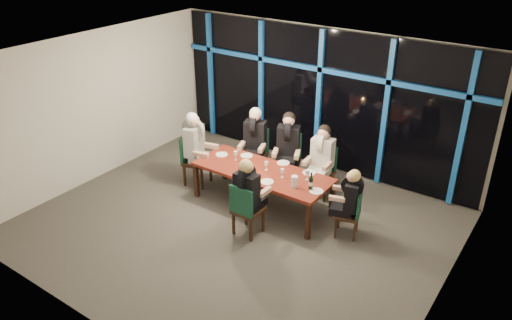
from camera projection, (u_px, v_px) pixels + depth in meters
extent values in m
plane|color=#4E4B45|center=(237.00, 225.00, 8.91)|extent=(7.00, 7.00, 0.00)
cube|color=beige|center=(321.00, 99.00, 10.44)|extent=(7.00, 0.04, 3.00)
cube|color=beige|center=(86.00, 236.00, 6.04)|extent=(7.00, 0.04, 3.00)
cube|color=beige|center=(96.00, 106.00, 10.03)|extent=(0.04, 6.00, 3.00)
cube|color=beige|center=(451.00, 215.00, 6.45)|extent=(0.04, 6.00, 3.00)
cube|color=white|center=(233.00, 60.00, 7.56)|extent=(7.00, 6.00, 0.04)
cube|color=black|center=(320.00, 100.00, 10.39)|extent=(6.86, 0.04, 2.94)
cube|color=#144D9C|center=(211.00, 76.00, 11.84)|extent=(0.10, 0.10, 2.94)
cube|color=#144D9C|center=(261.00, 88.00, 11.10)|extent=(0.10, 0.10, 2.94)
cube|color=#144D9C|center=(319.00, 100.00, 10.36)|extent=(0.10, 0.10, 2.94)
cube|color=#144D9C|center=(385.00, 115.00, 9.62)|extent=(0.10, 0.10, 2.94)
cube|color=#144D9C|center=(463.00, 132.00, 8.88)|extent=(0.10, 0.10, 2.94)
cube|color=#144D9C|center=(321.00, 69.00, 10.06)|extent=(6.86, 0.10, 0.10)
cube|color=#FF2D14|center=(379.00, 75.00, 9.77)|extent=(0.60, 0.05, 0.35)
cube|color=maroon|center=(262.00, 172.00, 9.17)|extent=(2.60, 1.00, 0.06)
cube|color=black|center=(196.00, 181.00, 9.65)|extent=(0.08, 0.08, 0.69)
cube|color=black|center=(308.00, 222.00, 8.38)|extent=(0.08, 0.08, 0.69)
cube|color=black|center=(224.00, 164.00, 10.30)|extent=(0.08, 0.08, 0.69)
cube|color=black|center=(332.00, 199.00, 9.03)|extent=(0.08, 0.08, 0.69)
cube|color=#321B10|center=(255.00, 156.00, 10.31)|extent=(0.61, 0.61, 0.06)
cube|color=#174B34|center=(258.00, 139.00, 10.36)|extent=(0.47, 0.20, 0.54)
cube|color=#321B10|center=(243.00, 170.00, 10.30)|extent=(0.05, 0.05, 0.45)
cube|color=#321B10|center=(261.00, 173.00, 10.21)|extent=(0.05, 0.05, 0.45)
cube|color=#321B10|center=(249.00, 162.00, 10.63)|extent=(0.05, 0.05, 0.45)
cube|color=#321B10|center=(266.00, 164.00, 10.54)|extent=(0.05, 0.05, 0.45)
cube|color=#321B10|center=(287.00, 163.00, 10.03)|extent=(0.64, 0.64, 0.07)
cube|color=#174B34|center=(289.00, 145.00, 10.09)|extent=(0.47, 0.24, 0.54)
cube|color=#321B10|center=(276.00, 177.00, 10.01)|extent=(0.06, 0.06, 0.46)
cube|color=#321B10|center=(295.00, 179.00, 9.94)|extent=(0.06, 0.06, 0.46)
cube|color=#321B10|center=(279.00, 169.00, 10.35)|extent=(0.06, 0.06, 0.46)
cube|color=#321B10|center=(298.00, 170.00, 10.28)|extent=(0.06, 0.06, 0.46)
cube|color=#321B10|center=(320.00, 174.00, 9.64)|extent=(0.51, 0.51, 0.06)
cube|color=#174B34|center=(325.00, 157.00, 9.67)|extent=(0.47, 0.09, 0.52)
cube|color=#321B10|center=(307.00, 187.00, 9.68)|extent=(0.04, 0.04, 0.43)
cube|color=#321B10|center=(325.00, 192.00, 9.52)|extent=(0.04, 0.04, 0.43)
cube|color=#321B10|center=(315.00, 179.00, 9.97)|extent=(0.04, 0.04, 0.43)
cube|color=#321B10|center=(332.00, 184.00, 9.81)|extent=(0.04, 0.04, 0.43)
cube|color=#321B10|center=(197.00, 162.00, 10.05)|extent=(0.58, 0.58, 0.06)
cube|color=#174B34|center=(187.00, 147.00, 10.00)|extent=(0.16, 0.49, 0.54)
cube|color=#321B10|center=(202.00, 179.00, 9.94)|extent=(0.05, 0.05, 0.45)
cube|color=#321B10|center=(211.00, 171.00, 10.27)|extent=(0.05, 0.05, 0.45)
cube|color=#321B10|center=(185.00, 176.00, 10.08)|extent=(0.05, 0.05, 0.45)
cube|color=#321B10|center=(194.00, 168.00, 10.40)|extent=(0.05, 0.05, 0.45)
cube|color=#321B10|center=(348.00, 215.00, 8.47)|extent=(0.50, 0.50, 0.05)
cube|color=#174B34|center=(359.00, 204.00, 8.31)|extent=(0.16, 0.40, 0.44)
cube|color=#321B10|center=(339.00, 219.00, 8.75)|extent=(0.04, 0.04, 0.37)
cube|color=#321B10|center=(336.00, 229.00, 8.48)|extent=(0.04, 0.04, 0.37)
cube|color=#321B10|center=(357.00, 222.00, 8.66)|extent=(0.04, 0.04, 0.37)
cube|color=#321B10|center=(355.00, 232.00, 8.39)|extent=(0.04, 0.04, 0.37)
cube|color=#321B10|center=(248.00, 210.00, 8.49)|extent=(0.46, 0.46, 0.06)
cube|color=#174B34|center=(241.00, 202.00, 8.22)|extent=(0.46, 0.05, 0.51)
cube|color=#321B10|center=(263.00, 221.00, 8.64)|extent=(0.04, 0.04, 0.43)
cube|color=#321B10|center=(246.00, 214.00, 8.83)|extent=(0.04, 0.04, 0.43)
cube|color=#321B10|center=(251.00, 231.00, 8.37)|extent=(0.04, 0.04, 0.43)
cube|color=#321B10|center=(234.00, 224.00, 8.56)|extent=(0.04, 0.04, 0.43)
cube|color=black|center=(253.00, 154.00, 10.15)|extent=(0.51, 0.55, 0.15)
cube|color=black|center=(255.00, 135.00, 10.14)|extent=(0.49, 0.38, 0.60)
cylinder|color=black|center=(255.00, 124.00, 10.03)|extent=(0.25, 0.46, 0.45)
sphere|color=tan|center=(255.00, 116.00, 9.93)|extent=(0.23, 0.23, 0.23)
sphere|color=silver|center=(256.00, 113.00, 9.95)|extent=(0.25, 0.25, 0.25)
cube|color=tan|center=(241.00, 146.00, 10.04)|extent=(0.18, 0.33, 0.09)
cube|color=tan|center=(262.00, 148.00, 9.93)|extent=(0.18, 0.33, 0.09)
cube|color=black|center=(287.00, 161.00, 9.87)|extent=(0.54, 0.57, 0.15)
cube|color=black|center=(288.00, 141.00, 9.86)|extent=(0.50, 0.41, 0.61)
cylinder|color=black|center=(289.00, 129.00, 9.75)|extent=(0.28, 0.46, 0.46)
sphere|color=tan|center=(289.00, 121.00, 9.65)|extent=(0.23, 0.23, 0.23)
sphere|color=black|center=(289.00, 118.00, 9.67)|extent=(0.25, 0.25, 0.25)
cube|color=tan|center=(275.00, 153.00, 9.74)|extent=(0.21, 0.33, 0.09)
cube|color=tan|center=(297.00, 155.00, 9.66)|extent=(0.21, 0.33, 0.09)
cube|color=silver|center=(318.00, 172.00, 9.49)|extent=(0.41, 0.47, 0.14)
cube|color=silver|center=(323.00, 153.00, 9.47)|extent=(0.43, 0.28, 0.58)
cylinder|color=silver|center=(323.00, 142.00, 9.37)|extent=(0.14, 0.44, 0.43)
sphere|color=tan|center=(324.00, 133.00, 9.27)|extent=(0.22, 0.22, 0.22)
sphere|color=black|center=(324.00, 131.00, 9.29)|extent=(0.24, 0.24, 0.24)
cube|color=tan|center=(307.00, 161.00, 9.42)|extent=(0.11, 0.32, 0.08)
cube|color=tan|center=(327.00, 166.00, 9.24)|extent=(0.11, 0.32, 0.08)
cube|color=black|center=(203.00, 158.00, 9.96)|extent=(0.53, 0.48, 0.15)
cube|color=black|center=(194.00, 141.00, 9.86)|extent=(0.35, 0.48, 0.61)
cylinder|color=black|center=(193.00, 130.00, 9.75)|extent=(0.47, 0.20, 0.45)
sphere|color=tan|center=(194.00, 121.00, 9.66)|extent=(0.23, 0.23, 0.23)
sphere|color=silver|center=(192.00, 119.00, 9.66)|extent=(0.25, 0.25, 0.25)
cube|color=tan|center=(201.00, 155.00, 9.66)|extent=(0.34, 0.15, 0.09)
cube|color=tan|center=(211.00, 146.00, 10.02)|extent=(0.34, 0.15, 0.09)
cube|color=black|center=(342.00, 209.00, 8.46)|extent=(0.45, 0.41, 0.12)
cube|color=black|center=(352.00, 196.00, 8.29)|extent=(0.31, 0.40, 0.50)
cylinder|color=black|center=(353.00, 185.00, 8.20)|extent=(0.38, 0.19, 0.37)
sphere|color=tan|center=(352.00, 177.00, 8.14)|extent=(0.19, 0.19, 0.19)
sphere|color=tan|center=(355.00, 176.00, 8.11)|extent=(0.20, 0.20, 0.20)
cube|color=tan|center=(341.00, 188.00, 8.50)|extent=(0.28, 0.14, 0.07)
cube|color=tan|center=(337.00, 199.00, 8.20)|extent=(0.28, 0.14, 0.07)
cube|color=black|center=(252.00, 202.00, 8.54)|extent=(0.37, 0.43, 0.14)
cube|color=black|center=(247.00, 189.00, 8.27)|extent=(0.41, 0.24, 0.57)
cylinder|color=black|center=(247.00, 177.00, 8.17)|extent=(0.10, 0.43, 0.43)
sphere|color=tan|center=(247.00, 167.00, 8.10)|extent=(0.21, 0.21, 0.21)
sphere|color=tan|center=(246.00, 166.00, 8.06)|extent=(0.23, 0.23, 0.23)
cube|color=tan|center=(265.00, 192.00, 8.39)|extent=(0.08, 0.30, 0.08)
cube|color=tan|center=(246.00, 185.00, 8.60)|extent=(0.08, 0.30, 0.08)
cylinder|color=white|center=(247.00, 156.00, 9.70)|extent=(0.24, 0.24, 0.01)
cylinder|color=white|center=(283.00, 163.00, 9.42)|extent=(0.24, 0.24, 0.01)
cylinder|color=white|center=(309.00, 173.00, 9.07)|extent=(0.24, 0.24, 0.01)
cylinder|color=white|center=(222.00, 155.00, 9.74)|extent=(0.24, 0.24, 0.01)
cylinder|color=white|center=(316.00, 191.00, 8.47)|extent=(0.24, 0.24, 0.01)
cylinder|color=white|center=(267.00, 182.00, 8.77)|extent=(0.24, 0.24, 0.01)
cylinder|color=black|center=(311.00, 183.00, 8.48)|extent=(0.07, 0.07, 0.24)
cylinder|color=black|center=(311.00, 175.00, 8.41)|extent=(0.03, 0.03, 0.09)
cylinder|color=silver|center=(311.00, 183.00, 8.48)|extent=(0.08, 0.08, 0.07)
cylinder|color=white|center=(294.00, 182.00, 8.57)|extent=(0.12, 0.12, 0.21)
cylinder|color=white|center=(298.00, 182.00, 8.53)|extent=(0.02, 0.02, 0.15)
cylinder|color=#FC9F4B|center=(252.00, 176.00, 8.95)|extent=(0.05, 0.05, 0.03)
cylinder|color=silver|center=(245.00, 169.00, 9.20)|extent=(0.06, 0.06, 0.01)
cylinder|color=silver|center=(245.00, 167.00, 9.18)|extent=(0.01, 0.01, 0.10)
cylinder|color=silver|center=(245.00, 162.00, 9.14)|extent=(0.07, 0.07, 0.07)
cylinder|color=silver|center=(266.00, 170.00, 9.18)|extent=(0.06, 0.06, 0.01)
cylinder|color=silver|center=(266.00, 167.00, 9.16)|extent=(0.01, 0.01, 0.10)
cylinder|color=silver|center=(266.00, 163.00, 9.12)|extent=(0.07, 0.07, 0.07)
cylinder|color=white|center=(282.00, 177.00, 8.93)|extent=(0.06, 0.06, 0.01)
cylinder|color=white|center=(282.00, 175.00, 8.90)|extent=(0.01, 0.01, 0.10)
cylinder|color=white|center=(282.00, 171.00, 8.87)|extent=(0.07, 0.07, 0.07)
cylinder|color=white|center=(236.00, 160.00, 9.54)|extent=(0.07, 0.07, 0.01)
cylinder|color=white|center=(236.00, 157.00, 9.52)|extent=(0.01, 0.01, 0.11)
cylinder|color=white|center=(236.00, 153.00, 9.48)|extent=(0.07, 0.07, 0.07)
cylinder|color=silver|center=(307.00, 179.00, 8.85)|extent=(0.07, 0.07, 0.01)
cylinder|color=silver|center=(307.00, 177.00, 8.82)|extent=(0.01, 0.01, 0.11)
cylinder|color=silver|center=(307.00, 172.00, 8.78)|extent=(0.07, 0.07, 0.08)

